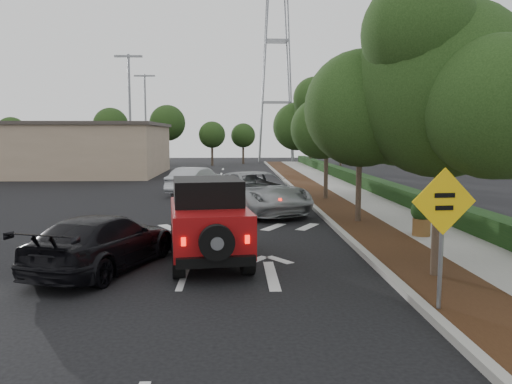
{
  "coord_description": "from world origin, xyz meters",
  "views": [
    {
      "loc": [
        1.19,
        -11.12,
        3.2
      ],
      "look_at": [
        1.77,
        3.0,
        1.59
      ],
      "focal_mm": 35.0,
      "sensor_mm": 36.0,
      "label": 1
    }
  ],
  "objects": [
    {
      "name": "light_pole_b",
      "position": [
        -7.5,
        38.0,
        0.0
      ],
      "size": [
        2.0,
        0.22,
        9.0
      ],
      "primitive_type": null,
      "color": "slate",
      "rests_on": "ground"
    },
    {
      "name": "commercial_building",
      "position": [
        -16.0,
        30.0,
        2.0
      ],
      "size": [
        22.0,
        12.0,
        4.0
      ],
      "primitive_type": "cube",
      "color": "gray",
      "rests_on": "ground"
    },
    {
      "name": "terracotta_planter",
      "position": [
        6.9,
        3.79,
        0.79
      ],
      "size": [
        0.67,
        0.67,
        1.17
      ],
      "rotation": [
        0.0,
        0.0,
        0.03
      ],
      "color": "brown",
      "rests_on": "ground"
    },
    {
      "name": "black_suv_oncoming",
      "position": [
        -1.97,
        0.69,
        0.67
      ],
      "size": [
        3.21,
        4.94,
        1.33
      ],
      "primitive_type": "imported",
      "rotation": [
        0.0,
        0.0,
        2.82
      ],
      "color": "black",
      "rests_on": "ground"
    },
    {
      "name": "hedge",
      "position": [
        8.9,
        12.0,
        0.4
      ],
      "size": [
        0.8,
        70.0,
        0.8
      ],
      "primitive_type": "cube",
      "color": "black",
      "rests_on": "ground"
    },
    {
      "name": "parked_suv",
      "position": [
        -10.26,
        26.83,
        0.71
      ],
      "size": [
        4.4,
        2.4,
        1.42
      ],
      "primitive_type": "imported",
      "rotation": [
        0.0,
        0.0,
        1.39
      ],
      "color": "#ACB0B4",
      "rests_on": "ground"
    },
    {
      "name": "sidewalk",
      "position": [
        7.5,
        12.0,
        0.06
      ],
      "size": [
        2.0,
        70.0,
        0.12
      ],
      "primitive_type": "cube",
      "color": "gray",
      "rests_on": "ground"
    },
    {
      "name": "planting_strip",
      "position": [
        5.6,
        12.0,
        0.06
      ],
      "size": [
        1.8,
        70.0,
        0.12
      ],
      "primitive_type": "cube",
      "color": "black",
      "rests_on": "ground"
    },
    {
      "name": "silver_sedan_oncoming",
      "position": [
        -1.0,
        16.26,
        0.73
      ],
      "size": [
        3.02,
        4.68,
        1.46
      ],
      "primitive_type": "imported",
      "rotation": [
        0.0,
        0.0,
        2.78
      ],
      "color": "#ACAEB4",
      "rests_on": "ground"
    },
    {
      "name": "speed_hump_sign",
      "position": [
        4.8,
        -2.68,
        1.74
      ],
      "size": [
        1.18,
        0.15,
        2.52
      ],
      "rotation": [
        0.0,
        0.0,
        0.1
      ],
      "color": "slate",
      "rests_on": "ground"
    },
    {
      "name": "street_tree_near",
      "position": [
        5.6,
        -0.5,
        0.0
      ],
      "size": [
        3.8,
        3.8,
        5.92
      ],
      "primitive_type": null,
      "color": "black",
      "rests_on": "ground"
    },
    {
      "name": "street_tree_far",
      "position": [
        5.6,
        13.0,
        0.0
      ],
      "size": [
        3.4,
        3.4,
        5.62
      ],
      "primitive_type": null,
      "color": "black",
      "rests_on": "ground"
    },
    {
      "name": "red_jeep",
      "position": [
        0.47,
        1.45,
        1.07
      ],
      "size": [
        2.3,
        4.24,
        2.1
      ],
      "rotation": [
        0.0,
        0.0,
        0.14
      ],
      "color": "black",
      "rests_on": "ground"
    },
    {
      "name": "curb",
      "position": [
        4.6,
        12.0,
        0.07
      ],
      "size": [
        0.2,
        70.0,
        0.15
      ],
      "primitive_type": "cube",
      "color": "#9E9B93",
      "rests_on": "ground"
    },
    {
      "name": "light_pole_a",
      "position": [
        -6.5,
        26.0,
        0.0
      ],
      "size": [
        2.0,
        0.22,
        9.0
      ],
      "primitive_type": null,
      "color": "slate",
      "rests_on": "ground"
    },
    {
      "name": "street_tree_mid",
      "position": [
        5.6,
        6.5,
        0.0
      ],
      "size": [
        3.2,
        3.2,
        5.32
      ],
      "primitive_type": null,
      "color": "black",
      "rests_on": "ground"
    },
    {
      "name": "silver_suv_ahead",
      "position": [
        2.01,
        9.43,
        0.84
      ],
      "size": [
        4.95,
        6.66,
        1.68
      ],
      "primitive_type": "imported",
      "rotation": [
        0.0,
        0.0,
        0.41
      ],
      "color": "#989B9F",
      "rests_on": "ground"
    },
    {
      "name": "transmission_tower",
      "position": [
        6.0,
        48.0,
        0.0
      ],
      "size": [
        7.0,
        4.0,
        28.0
      ],
      "primitive_type": null,
      "color": "slate",
      "rests_on": "ground"
    },
    {
      "name": "ground",
      "position": [
        0.0,
        0.0,
        0.0
      ],
      "size": [
        120.0,
        120.0,
        0.0
      ],
      "primitive_type": "plane",
      "color": "black",
      "rests_on": "ground"
    }
  ]
}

